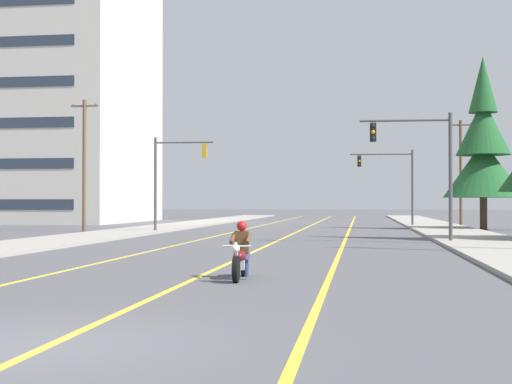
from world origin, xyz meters
The scene contains 13 objects.
ground_plane centered at (0.00, 0.00, 0.00)m, with size 400.00×400.00×0.00m, color #515156.
lane_stripe_center centered at (0.26, 45.00, 0.00)m, with size 0.16×100.00×0.01m, color yellow.
lane_stripe_left centered at (-3.84, 45.00, 0.00)m, with size 0.16×100.00×0.01m, color yellow.
lane_stripe_right centered at (3.62, 45.00, 0.00)m, with size 0.16×100.00×0.01m, color yellow.
sidewalk_kerb_right centered at (10.21, 40.00, 0.07)m, with size 4.40×110.00×0.14m, color #9E998E.
sidewalk_kerb_left centered at (-10.21, 40.00, 0.07)m, with size 4.40×110.00×0.14m, color #9E998E.
motorcycle_with_rider centered at (1.42, 8.73, 0.59)m, with size 0.70×2.19×1.46m.
traffic_signal_near_right centered at (7.41, 25.92, 4.06)m, with size 4.35×0.45×6.20m.
traffic_signal_near_left centered at (-7.79, 36.64, 4.04)m, with size 3.92×0.40×6.20m.
traffic_signal_mid_right centered at (7.09, 50.12, 4.11)m, with size 5.07×0.57×6.20m.
utility_pole_left_near centered at (-13.67, 36.45, 4.55)m, with size 1.85×0.26×8.73m.
utility_pole_right_far centered at (12.93, 54.72, 4.70)m, with size 2.03×0.26×9.01m.
conifer_tree_right_verge_far centered at (13.05, 43.94, 5.67)m, with size 5.62×5.62×12.37m.
Camera 1 is at (4.42, -9.24, 1.92)m, focal length 50.83 mm.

